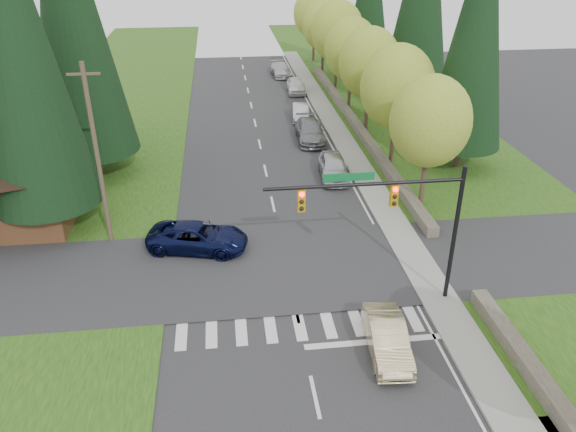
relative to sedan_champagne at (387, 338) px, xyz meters
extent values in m
plane|color=#28282B|center=(-3.36, -1.14, -0.70)|extent=(120.00, 120.00, 0.00)
cube|color=#1A4712|center=(9.64, 18.86, -0.67)|extent=(14.00, 110.00, 0.06)
cube|color=#1A4712|center=(-16.36, 18.86, -0.67)|extent=(14.00, 110.00, 0.06)
cube|color=#28282B|center=(-3.36, 6.86, -0.70)|extent=(120.00, 8.00, 0.10)
cube|color=gray|center=(3.54, 20.86, -0.64)|extent=(1.80, 80.00, 0.13)
cube|color=gray|center=(2.69, 20.86, -0.64)|extent=(0.20, 80.00, 0.13)
cube|color=#4C4438|center=(5.24, -4.14, -0.35)|extent=(0.70, 14.00, 0.70)
cube|color=#4C4438|center=(5.24, 28.86, -0.35)|extent=(0.70, 40.00, 0.70)
cylinder|color=black|center=(3.84, 3.36, 2.70)|extent=(0.20, 0.20, 6.80)
cylinder|color=black|center=(-0.46, 3.36, 5.50)|extent=(8.60, 0.16, 0.16)
cube|color=#0C662D|center=(-1.16, 3.41, 5.85)|extent=(2.20, 0.04, 0.35)
cube|color=#BF8C0C|center=(0.84, 3.36, 4.90)|extent=(0.32, 0.24, 1.00)
sphere|color=#FF0C05|center=(0.84, 3.22, 5.25)|extent=(0.22, 0.22, 0.22)
cube|color=#BF8C0C|center=(-3.16, 3.36, 4.90)|extent=(0.32, 0.24, 1.00)
sphere|color=#FF0C05|center=(-3.16, 3.22, 5.25)|extent=(0.22, 0.22, 0.22)
cube|color=#4C2D19|center=(-18.36, 13.86, 0.90)|extent=(6.00, 6.00, 3.20)
cube|color=black|center=(-18.36, 13.86, 2.85)|extent=(6.60, 6.60, 0.70)
cone|color=black|center=(-18.36, 13.86, 3.90)|extent=(8.40, 8.40, 1.60)
cylinder|color=#473828|center=(-12.86, 10.86, 4.30)|extent=(0.24, 0.24, 10.00)
cube|color=#473828|center=(-12.86, 10.86, 8.70)|extent=(1.60, 0.10, 0.12)
cylinder|color=#38281C|center=(5.84, 12.86, 1.68)|extent=(0.32, 0.32, 4.76)
ellipsoid|color=olive|center=(5.84, 12.86, 4.91)|extent=(4.80, 4.80, 5.52)
cylinder|color=#38281C|center=(5.94, 19.86, 1.76)|extent=(0.32, 0.32, 4.93)
ellipsoid|color=olive|center=(5.94, 19.86, 5.10)|extent=(5.20, 5.20, 5.98)
cylinder|color=#38281C|center=(5.74, 26.86, 1.82)|extent=(0.32, 0.32, 5.04)
ellipsoid|color=olive|center=(5.74, 26.86, 5.24)|extent=(5.00, 5.00, 5.75)
cylinder|color=#38281C|center=(5.84, 33.86, 1.70)|extent=(0.32, 0.32, 4.82)
ellipsoid|color=olive|center=(5.84, 33.86, 4.97)|extent=(5.00, 5.00, 5.75)
cylinder|color=#38281C|center=(5.94, 40.86, 1.87)|extent=(0.32, 0.32, 5.15)
ellipsoid|color=olive|center=(5.94, 40.86, 5.37)|extent=(5.40, 5.40, 6.21)
cylinder|color=#38281C|center=(5.74, 47.86, 1.65)|extent=(0.32, 0.32, 4.70)
ellipsoid|color=olive|center=(5.74, 47.86, 4.84)|extent=(4.80, 4.80, 5.52)
cylinder|color=#38281C|center=(5.84, 54.86, 1.79)|extent=(0.32, 0.32, 4.98)
ellipsoid|color=olive|center=(5.84, 54.86, 5.17)|extent=(5.20, 5.20, 5.98)
cylinder|color=#38281C|center=(-16.36, 12.86, 0.30)|extent=(0.50, 0.50, 2.00)
cone|color=black|center=(-16.36, 12.86, 10.10)|extent=(6.12, 6.12, 18.00)
cylinder|color=#38281C|center=(-19.36, 16.86, 0.30)|extent=(0.50, 0.50, 2.00)
cylinder|color=#38281C|center=(-15.36, 20.86, 0.30)|extent=(0.50, 0.50, 2.00)
cone|color=black|center=(-15.36, 20.86, 10.60)|extent=(6.46, 6.46, 19.00)
cylinder|color=#38281C|center=(-17.36, 26.86, 0.30)|extent=(0.50, 0.50, 2.00)
cone|color=black|center=(-17.36, 26.86, 9.60)|extent=(5.78, 5.78, 17.00)
cylinder|color=#38281C|center=(10.64, 18.86, 0.30)|extent=(0.50, 0.50, 2.00)
cone|color=black|center=(10.64, 18.86, 9.10)|extent=(5.44, 5.44, 16.00)
cylinder|color=#38281C|center=(11.64, 32.86, 0.30)|extent=(0.50, 0.50, 2.00)
cylinder|color=#38281C|center=(10.64, 46.86, 0.30)|extent=(0.50, 0.50, 2.00)
imported|color=beige|center=(0.00, 0.00, 0.00)|extent=(1.81, 4.38, 1.41)
imported|color=#0A0F33|center=(-7.94, 9.33, 0.05)|extent=(5.84, 3.69, 1.50)
imported|color=#B9BABF|center=(1.26, 18.03, 0.10)|extent=(2.30, 4.86, 1.61)
imported|color=slate|center=(0.84, 25.70, 0.08)|extent=(2.40, 5.51, 1.58)
imported|color=silver|center=(0.84, 31.36, -0.04)|extent=(1.90, 4.19, 1.34)
imported|color=silver|center=(1.64, 40.40, 0.06)|extent=(1.98, 4.54, 1.52)
imported|color=#B7B7BC|center=(0.84, 47.80, 0.01)|extent=(2.25, 5.03, 1.43)
camera|label=1|loc=(-6.27, -17.54, 15.25)|focal=35.00mm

